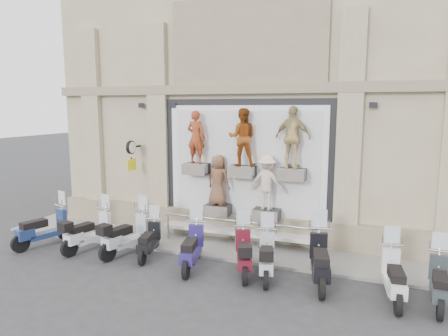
% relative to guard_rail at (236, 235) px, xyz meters
% --- Properties ---
extents(ground, '(90.00, 90.00, 0.00)m').
position_rel_guard_rail_xyz_m(ground, '(0.00, -2.00, -0.47)').
color(ground, '#313133').
rests_on(ground, ground).
extents(sidewalk, '(16.00, 2.20, 0.08)m').
position_rel_guard_rail_xyz_m(sidewalk, '(0.00, 0.10, -0.43)').
color(sidewalk, gray).
rests_on(sidewalk, ground).
extents(building, '(14.00, 8.60, 12.00)m').
position_rel_guard_rail_xyz_m(building, '(0.00, 5.00, 5.54)').
color(building, '#BDAC8A').
rests_on(building, ground).
extents(shop_vitrine, '(5.60, 0.85, 4.30)m').
position_rel_guard_rail_xyz_m(shop_vitrine, '(0.12, 0.74, 1.98)').
color(shop_vitrine, black).
rests_on(shop_vitrine, ground).
extents(guard_rail, '(5.06, 0.10, 0.93)m').
position_rel_guard_rail_xyz_m(guard_rail, '(0.00, 0.00, 0.00)').
color(guard_rail, '#9EA0A5').
rests_on(guard_rail, ground).
extents(clock_sign_bracket, '(0.10, 0.80, 1.02)m').
position_rel_guard_rail_xyz_m(clock_sign_bracket, '(-3.90, 0.47, 2.34)').
color(clock_sign_bracket, black).
rests_on(clock_sign_bracket, ground).
extents(scooter_a, '(1.18, 2.10, 1.64)m').
position_rel_guard_rail_xyz_m(scooter_a, '(-5.71, -1.77, 0.35)').
color(scooter_a, navy).
rests_on(scooter_a, ground).
extents(scooter_b, '(1.01, 2.05, 1.60)m').
position_rel_guard_rail_xyz_m(scooter_b, '(-4.15, -1.54, 0.34)').
color(scooter_b, silver).
rests_on(scooter_b, ground).
extents(scooter_c, '(1.07, 2.11, 1.64)m').
position_rel_guard_rail_xyz_m(scooter_c, '(-2.88, -1.44, 0.36)').
color(scooter_c, '#AFB7BD').
rests_on(scooter_c, ground).
extents(scooter_d, '(0.87, 1.78, 1.39)m').
position_rel_guard_rail_xyz_m(scooter_d, '(-2.15, -1.42, 0.23)').
color(scooter_d, black).
rests_on(scooter_d, ground).
extents(scooter_e, '(0.99, 2.03, 1.58)m').
position_rel_guard_rail_xyz_m(scooter_e, '(-0.66, -1.72, 0.33)').
color(scooter_e, navy).
rests_on(scooter_e, ground).
extents(scooter_f, '(1.16, 1.98, 1.54)m').
position_rel_guard_rail_xyz_m(scooter_f, '(0.76, -1.57, 0.31)').
color(scooter_f, '#570E1C').
rests_on(scooter_f, ground).
extents(scooter_g, '(0.98, 1.96, 1.53)m').
position_rel_guard_rail_xyz_m(scooter_g, '(1.37, -1.59, 0.30)').
color(scooter_g, '#B2B4BA').
rests_on(scooter_g, ground).
extents(scooter_h, '(1.00, 2.18, 1.70)m').
position_rel_guard_rail_xyz_m(scooter_h, '(2.69, -1.56, 0.39)').
color(scooter_h, black).
rests_on(scooter_h, ground).
extents(scooter_i, '(0.74, 1.94, 1.54)m').
position_rel_guard_rail_xyz_m(scooter_i, '(4.34, -1.79, 0.30)').
color(scooter_i, silver).
rests_on(scooter_i, ground).
extents(scooter_j, '(0.68, 1.86, 1.48)m').
position_rel_guard_rail_xyz_m(scooter_j, '(5.26, -1.72, 0.28)').
color(scooter_j, '#293033').
rests_on(scooter_j, ground).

